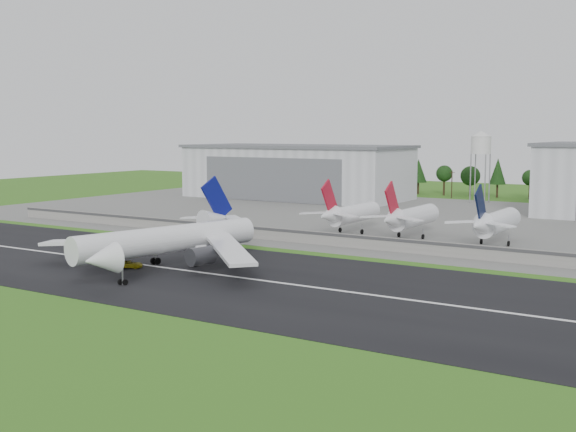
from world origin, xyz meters
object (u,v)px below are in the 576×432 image
Objects in this scene: parked_jet_red_a at (349,214)px; parked_jet_navy at (494,222)px; main_airliner at (166,246)px; ground_vehicle at (130,264)px; parked_jet_red_b at (409,217)px.

parked_jet_navy reaches higher than parked_jet_red_a.
ground_vehicle is at bearing 40.91° from main_airliner.
main_airliner is 83.59m from parked_jet_navy.
main_airliner is 1.87× the size of parked_jet_navy.
parked_jet_red_a reaches higher than ground_vehicle.
parked_jet_red_a is 1.00× the size of parked_jet_red_b.
parked_jet_red_b reaches higher than ground_vehicle.
parked_jet_navy reaches higher than parked_jet_red_b.
ground_vehicle is 0.17× the size of parked_jet_red_a.
parked_jet_red_b is 22.91m from parked_jet_navy.
parked_jet_red_a is at bearing -83.72° from main_airliner.
parked_jet_navy is at bearing -63.74° from ground_vehicle.
main_airliner is 1.87× the size of parked_jet_red_a.
ground_vehicle is at bearing -128.94° from parked_jet_navy.
main_airliner reaches higher than ground_vehicle.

